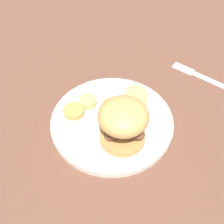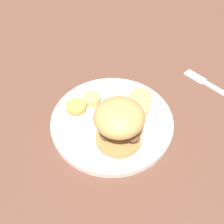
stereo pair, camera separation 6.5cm
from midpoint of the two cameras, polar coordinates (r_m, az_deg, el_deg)
The scene contains 10 objects.
ground_plane at distance 0.68m, azimuth -2.73°, elevation -2.40°, with size 4.00×4.00×0.00m, color brown.
dinner_plate at distance 0.68m, azimuth -2.76°, elevation -1.93°, with size 0.27×0.27×0.02m.
sandwich at distance 0.60m, azimuth -0.98°, elevation -1.79°, with size 0.11×0.10×0.10m.
potato_round_0 at distance 0.68m, azimuth -1.04°, elevation 0.63°, with size 0.04×0.04×0.01m, color #DBB766.
potato_round_1 at distance 0.70m, azimuth -7.20°, elevation 1.76°, with size 0.04×0.04×0.01m, color #DBB766.
potato_round_2 at distance 0.69m, azimuth -9.67°, elevation 0.04°, with size 0.05×0.05×0.01m, color tan.
potato_round_3 at distance 0.69m, azimuth -3.03°, elevation 1.16°, with size 0.04×0.04×0.01m, color tan.
potato_round_4 at distance 0.69m, azimuth 1.61°, elevation 1.26°, with size 0.05×0.05×0.01m, color #DBB766.
potato_round_5 at distance 0.71m, azimuth 1.86°, elevation 3.13°, with size 0.05×0.05×0.01m, color #DBB766.
fork at distance 0.81m, azimuth 14.02°, elevation 6.12°, with size 0.03×0.17×0.00m.
Camera 1 is at (0.32, 0.28, 0.53)m, focal length 50.00 mm.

